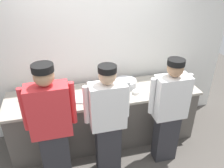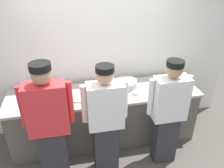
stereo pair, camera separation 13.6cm
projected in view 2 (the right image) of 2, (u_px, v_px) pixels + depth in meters
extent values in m
plane|color=#514C47|center=(110.00, 154.00, 3.56)|extent=(9.00, 9.00, 0.00)
cube|color=white|center=(98.00, 47.00, 3.64)|extent=(4.58, 0.10, 2.88)
cube|color=#56514C|center=(105.00, 117.00, 3.69)|extent=(2.86, 0.69, 0.86)
cube|color=#A8A093|center=(104.00, 93.00, 3.48)|extent=(2.92, 0.76, 0.04)
cube|color=#2D2D33|center=(55.00, 155.00, 3.00)|extent=(0.34, 0.20, 0.83)
cube|color=red|center=(47.00, 109.00, 2.64)|extent=(0.48, 0.24, 0.65)
cylinder|color=red|center=(22.00, 107.00, 2.61)|extent=(0.07, 0.07, 0.56)
cylinder|color=red|center=(70.00, 102.00, 2.71)|extent=(0.07, 0.07, 0.56)
sphere|color=tan|center=(41.00, 75.00, 2.43)|extent=(0.22, 0.22, 0.22)
cylinder|color=black|center=(40.00, 67.00, 2.38)|extent=(0.24, 0.24, 0.08)
cube|color=#2D2D33|center=(106.00, 147.00, 3.15)|extent=(0.32, 0.20, 0.78)
cube|color=white|center=(105.00, 106.00, 2.82)|extent=(0.45, 0.24, 0.62)
cylinder|color=white|center=(84.00, 104.00, 2.79)|extent=(0.07, 0.07, 0.52)
cylinder|color=white|center=(125.00, 100.00, 2.89)|extent=(0.07, 0.07, 0.52)
sphere|color=tan|center=(105.00, 76.00, 2.62)|extent=(0.21, 0.21, 0.21)
cylinder|color=black|center=(105.00, 69.00, 2.58)|extent=(0.22, 0.22, 0.07)
cube|color=#2D2D33|center=(164.00, 139.00, 3.31)|extent=(0.32, 0.20, 0.77)
cube|color=white|center=(170.00, 99.00, 2.98)|extent=(0.45, 0.24, 0.61)
cylinder|color=white|center=(151.00, 97.00, 2.95)|extent=(0.07, 0.07, 0.52)
cylinder|color=white|center=(187.00, 93.00, 3.05)|extent=(0.07, 0.07, 0.52)
sphere|color=tan|center=(175.00, 70.00, 2.78)|extent=(0.21, 0.21, 0.21)
cylinder|color=black|center=(176.00, 63.00, 2.74)|extent=(0.22, 0.22, 0.07)
cylinder|color=white|center=(97.00, 95.00, 3.39)|extent=(0.22, 0.22, 0.01)
cylinder|color=white|center=(97.00, 94.00, 3.39)|extent=(0.22, 0.22, 0.01)
cylinder|color=white|center=(97.00, 93.00, 3.38)|extent=(0.22, 0.22, 0.01)
cylinder|color=white|center=(97.00, 93.00, 3.38)|extent=(0.22, 0.22, 0.01)
cylinder|color=white|center=(97.00, 92.00, 3.37)|extent=(0.22, 0.22, 0.01)
cylinder|color=#B7BABF|center=(126.00, 84.00, 3.58)|extent=(0.34, 0.34, 0.12)
cube|color=#B7BABF|center=(67.00, 97.00, 3.34)|extent=(0.54, 0.41, 0.02)
cylinder|color=#56A333|center=(24.00, 93.00, 3.30)|extent=(0.06, 0.06, 0.16)
cone|color=#56A333|center=(22.00, 87.00, 3.25)|extent=(0.05, 0.05, 0.04)
cylinder|color=red|center=(35.00, 90.00, 3.37)|extent=(0.06, 0.06, 0.15)
cone|color=red|center=(34.00, 85.00, 3.32)|extent=(0.05, 0.05, 0.04)
cylinder|color=white|center=(174.00, 86.00, 3.60)|extent=(0.11, 0.11, 0.04)
cylinder|color=orange|center=(175.00, 86.00, 3.59)|extent=(0.09, 0.09, 0.01)
cylinder|color=white|center=(136.00, 93.00, 3.41)|extent=(0.10, 0.10, 0.05)
cylinder|color=orange|center=(136.00, 92.00, 3.40)|extent=(0.08, 0.08, 0.01)
cylinder|color=white|center=(30.00, 100.00, 3.19)|extent=(0.09, 0.09, 0.10)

